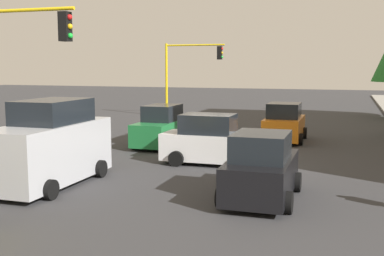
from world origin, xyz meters
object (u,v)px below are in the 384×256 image
Objects in this scene: car_white at (212,141)px; car_black at (261,169)px; car_green at (161,127)px; traffic_signal_far_right at (189,65)px; traffic_signal_near_right at (7,58)px; car_orange at (284,124)px; delivery_van_silver at (50,146)px.

car_white is 5.21m from car_black.
car_green is at bearing -141.51° from car_black.
traffic_signal_far_right is 20.00m from traffic_signal_near_right.
car_green is (3.31, -5.47, -0.00)m from car_orange.
traffic_signal_far_right is 0.94× the size of traffic_signal_near_right.
car_black is at bearing 87.27° from traffic_signal_near_right.
car_orange is at bearing -176.17° from car_black.
traffic_signal_far_right is 1.49× the size of car_orange.
traffic_signal_near_right is at bearing -92.73° from car_black.
traffic_signal_far_right reaches higher than car_black.
car_orange and car_green have the same top height.
car_black is (4.43, 2.74, -0.00)m from car_white.
car_white is at bearing -16.59° from car_orange.
traffic_signal_near_right is 8.12m from car_white.
car_white is 1.07× the size of car_orange.
traffic_signal_far_right is 1.46× the size of car_black.
delivery_van_silver is 1.21× the size of car_white.
delivery_van_silver is 13.03m from car_orange.
traffic_signal_far_right is at bearing 179.84° from traffic_signal_near_right.
traffic_signal_near_right is at bearing -57.47° from car_white.
car_black is at bearing 38.49° from car_green.
car_green is 9.98m from car_black.
traffic_signal_near_right is 8.54m from car_green.
traffic_signal_far_right is 1.39× the size of car_green.
car_white is (16.00, 6.21, -3.01)m from traffic_signal_far_right.
car_black is (7.81, 6.21, 0.00)m from car_green.
traffic_signal_far_right reaches higher than delivery_van_silver.
traffic_signal_near_right is at bearing -37.71° from car_orange.
car_green and car_black have the same top height.
traffic_signal_near_right reaches higher than car_green.
delivery_van_silver is (20.83, 2.15, -2.62)m from traffic_signal_far_right.
delivery_van_silver reaches higher than car_white.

